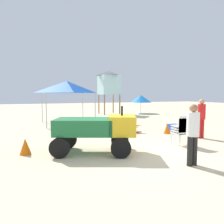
{
  "coord_description": "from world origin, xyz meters",
  "views": [
    {
      "loc": [
        -3.34,
        -5.48,
        1.85
      ],
      "look_at": [
        0.18,
        2.72,
        1.11
      ],
      "focal_mm": 32.83,
      "sensor_mm": 36.0,
      "label": 1
    }
  ],
  "objects_px": {
    "stacked_plastic_chairs": "(182,128)",
    "lifeguard_near_right": "(193,131)",
    "surfboard_pile": "(119,129)",
    "cooler_box": "(173,127)",
    "beach_umbrella_left": "(141,99)",
    "lifeguard_tower": "(109,83)",
    "utility_cart": "(97,129)",
    "traffic_cone_near": "(167,129)",
    "traffic_cone_far": "(25,146)",
    "lifeguard_near_left": "(201,116)",
    "popup_canopy": "(67,87)"
  },
  "relations": [
    {
      "from": "stacked_plastic_chairs",
      "to": "lifeguard_near_right",
      "type": "bearing_deg",
      "value": -125.2
    },
    {
      "from": "surfboard_pile",
      "to": "cooler_box",
      "type": "bearing_deg",
      "value": -8.27
    },
    {
      "from": "surfboard_pile",
      "to": "beach_umbrella_left",
      "type": "bearing_deg",
      "value": 53.47
    },
    {
      "from": "surfboard_pile",
      "to": "lifeguard_tower",
      "type": "bearing_deg",
      "value": 70.28
    },
    {
      "from": "utility_cart",
      "to": "cooler_box",
      "type": "xyz_separation_m",
      "value": [
        4.99,
        2.31,
        -0.62
      ]
    },
    {
      "from": "traffic_cone_near",
      "to": "traffic_cone_far",
      "type": "bearing_deg",
      "value": -170.34
    },
    {
      "from": "lifeguard_tower",
      "to": "traffic_cone_far",
      "type": "bearing_deg",
      "value": -123.25
    },
    {
      "from": "stacked_plastic_chairs",
      "to": "traffic_cone_near",
      "type": "bearing_deg",
      "value": 64.33
    },
    {
      "from": "utility_cart",
      "to": "lifeguard_tower",
      "type": "xyz_separation_m",
      "value": [
        5.52,
        12.33,
        2.25
      ]
    },
    {
      "from": "lifeguard_near_right",
      "to": "traffic_cone_far",
      "type": "distance_m",
      "value": 4.95
    },
    {
      "from": "utility_cart",
      "to": "surfboard_pile",
      "type": "xyz_separation_m",
      "value": [
        2.08,
        2.73,
        -0.59
      ]
    },
    {
      "from": "surfboard_pile",
      "to": "traffic_cone_far",
      "type": "height_order",
      "value": "traffic_cone_far"
    },
    {
      "from": "surfboard_pile",
      "to": "beach_umbrella_left",
      "type": "distance_m",
      "value": 11.21
    },
    {
      "from": "cooler_box",
      "to": "traffic_cone_far",
      "type": "bearing_deg",
      "value": -167.25
    },
    {
      "from": "beach_umbrella_left",
      "to": "cooler_box",
      "type": "relative_size",
      "value": 3.8
    },
    {
      "from": "utility_cart",
      "to": "traffic_cone_far",
      "type": "relative_size",
      "value": 5.57
    },
    {
      "from": "traffic_cone_near",
      "to": "traffic_cone_far",
      "type": "relative_size",
      "value": 0.96
    },
    {
      "from": "lifeguard_near_left",
      "to": "beach_umbrella_left",
      "type": "height_order",
      "value": "beach_umbrella_left"
    },
    {
      "from": "stacked_plastic_chairs",
      "to": "lifeguard_near_right",
      "type": "relative_size",
      "value": 0.69
    },
    {
      "from": "surfboard_pile",
      "to": "stacked_plastic_chairs",
      "type": "bearing_deg",
      "value": -70.62
    },
    {
      "from": "lifeguard_tower",
      "to": "traffic_cone_near",
      "type": "bearing_deg",
      "value": -97.26
    },
    {
      "from": "lifeguard_near_right",
      "to": "lifeguard_tower",
      "type": "distance_m",
      "value": 15.04
    },
    {
      "from": "stacked_plastic_chairs",
      "to": "traffic_cone_far",
      "type": "relative_size",
      "value": 2.2
    },
    {
      "from": "stacked_plastic_chairs",
      "to": "traffic_cone_far",
      "type": "xyz_separation_m",
      "value": [
        -5.26,
        1.05,
        -0.4
      ]
    },
    {
      "from": "stacked_plastic_chairs",
      "to": "cooler_box",
      "type": "xyz_separation_m",
      "value": [
        1.83,
        2.65,
        -0.48
      ]
    },
    {
      "from": "utility_cart",
      "to": "traffic_cone_far",
      "type": "bearing_deg",
      "value": 161.56
    },
    {
      "from": "stacked_plastic_chairs",
      "to": "traffic_cone_near",
      "type": "relative_size",
      "value": 2.3
    },
    {
      "from": "popup_canopy",
      "to": "traffic_cone_far",
      "type": "height_order",
      "value": "popup_canopy"
    },
    {
      "from": "stacked_plastic_chairs",
      "to": "traffic_cone_near",
      "type": "xyz_separation_m",
      "value": [
        1.02,
        2.11,
        -0.41
      ]
    },
    {
      "from": "lifeguard_near_right",
      "to": "cooler_box",
      "type": "height_order",
      "value": "lifeguard_near_right"
    },
    {
      "from": "lifeguard_near_left",
      "to": "lifeguard_near_right",
      "type": "height_order",
      "value": "lifeguard_near_left"
    },
    {
      "from": "lifeguard_near_right",
      "to": "traffic_cone_far",
      "type": "bearing_deg",
      "value": 144.92
    },
    {
      "from": "surfboard_pile",
      "to": "lifeguard_near_right",
      "type": "xyz_separation_m",
      "value": [
        -0.17,
        -4.85,
        0.73
      ]
    },
    {
      "from": "stacked_plastic_chairs",
      "to": "surfboard_pile",
      "type": "height_order",
      "value": "stacked_plastic_chairs"
    },
    {
      "from": "lifeguard_near_right",
      "to": "beach_umbrella_left",
      "type": "relative_size",
      "value": 0.76
    },
    {
      "from": "popup_canopy",
      "to": "lifeguard_tower",
      "type": "relative_size",
      "value": 0.69
    },
    {
      "from": "lifeguard_near_left",
      "to": "lifeguard_near_right",
      "type": "relative_size",
      "value": 1.04
    },
    {
      "from": "lifeguard_near_right",
      "to": "popup_canopy",
      "type": "height_order",
      "value": "popup_canopy"
    },
    {
      "from": "beach_umbrella_left",
      "to": "utility_cart",
      "type": "bearing_deg",
      "value": -126.72
    },
    {
      "from": "lifeguard_near_left",
      "to": "popup_canopy",
      "type": "bearing_deg",
      "value": 123.34
    },
    {
      "from": "lifeguard_tower",
      "to": "cooler_box",
      "type": "xyz_separation_m",
      "value": [
        -0.54,
        -10.03,
        -2.86
      ]
    },
    {
      "from": "popup_canopy",
      "to": "traffic_cone_far",
      "type": "distance_m",
      "value": 7.15
    },
    {
      "from": "lifeguard_near_left",
      "to": "lifeguard_near_right",
      "type": "bearing_deg",
      "value": -139.87
    },
    {
      "from": "lifeguard_tower",
      "to": "traffic_cone_far",
      "type": "height_order",
      "value": "lifeguard_tower"
    },
    {
      "from": "stacked_plastic_chairs",
      "to": "traffic_cone_far",
      "type": "bearing_deg",
      "value": 168.76
    },
    {
      "from": "popup_canopy",
      "to": "beach_umbrella_left",
      "type": "height_order",
      "value": "popup_canopy"
    },
    {
      "from": "stacked_plastic_chairs",
      "to": "lifeguard_tower",
      "type": "bearing_deg",
      "value": 79.45
    },
    {
      "from": "stacked_plastic_chairs",
      "to": "beach_umbrella_left",
      "type": "distance_m",
      "value": 13.26
    },
    {
      "from": "lifeguard_tower",
      "to": "traffic_cone_near",
      "type": "height_order",
      "value": "lifeguard_tower"
    },
    {
      "from": "stacked_plastic_chairs",
      "to": "popup_canopy",
      "type": "relative_size",
      "value": 0.39
    }
  ]
}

